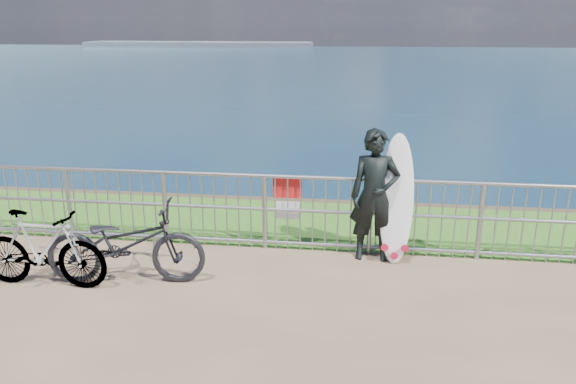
# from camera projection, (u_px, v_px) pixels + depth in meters

# --- Properties ---
(grass_strip) EXTENTS (120.00, 120.00, 0.00)m
(grass_strip) POSITION_uv_depth(u_px,v_px,m) (307.00, 223.00, 9.23)
(grass_strip) COLOR #2D631B
(grass_strip) RESTS_ON ground
(seascape) EXTENTS (260.00, 260.00, 5.00)m
(seascape) POSITION_uv_depth(u_px,v_px,m) (200.00, 47.00, 153.03)
(seascape) COLOR brown
(seascape) RESTS_ON ground
(railing) EXTENTS (10.06, 0.10, 1.13)m
(railing) POSITION_uv_depth(u_px,v_px,m) (301.00, 212.00, 8.01)
(railing) COLOR gray
(railing) RESTS_ON ground
(surfer) EXTENTS (0.68, 0.46, 1.83)m
(surfer) POSITION_uv_depth(u_px,v_px,m) (375.00, 196.00, 7.64)
(surfer) COLOR black
(surfer) RESTS_ON ground
(surfboard) EXTENTS (0.46, 0.42, 1.77)m
(surfboard) POSITION_uv_depth(u_px,v_px,m) (396.00, 204.00, 7.62)
(surfboard) COLOR white
(surfboard) RESTS_ON ground
(bicycle_near) EXTENTS (2.07, 0.97, 1.04)m
(bicycle_near) POSITION_uv_depth(u_px,v_px,m) (126.00, 244.00, 7.04)
(bicycle_near) COLOR black
(bicycle_near) RESTS_ON ground
(bicycle_far) EXTENTS (1.67, 0.49, 1.00)m
(bicycle_far) POSITION_uv_depth(u_px,v_px,m) (42.00, 249.00, 6.94)
(bicycle_far) COLOR black
(bicycle_far) RESTS_ON ground
(bike_rack) EXTENTS (1.69, 0.05, 0.35)m
(bike_rack) POSITION_uv_depth(u_px,v_px,m) (103.00, 237.00, 7.89)
(bike_rack) COLOR gray
(bike_rack) RESTS_ON ground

